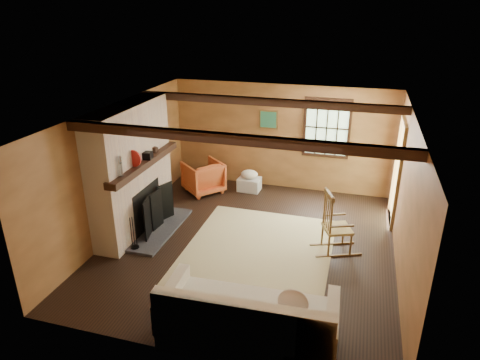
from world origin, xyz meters
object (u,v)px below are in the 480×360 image
(sofa, at_px, (248,323))
(armchair, at_px, (203,177))
(laundry_basket, at_px, (249,184))
(fireplace, at_px, (133,174))
(rocking_chair, at_px, (335,226))

(sofa, xyz_separation_m, armchair, (-2.22, 4.30, 0.05))
(armchair, bearing_deg, laundry_basket, 151.55)
(fireplace, distance_m, rocking_chair, 3.75)
(fireplace, xyz_separation_m, sofa, (2.83, -2.35, -0.79))
(fireplace, distance_m, sofa, 3.76)
(rocking_chair, height_order, armchair, rocking_chair)
(fireplace, relative_size, laundry_basket, 4.80)
(laundry_basket, bearing_deg, rocking_chair, -45.41)
(fireplace, bearing_deg, laundry_basket, 55.25)
(rocking_chair, distance_m, sofa, 2.69)
(rocking_chair, relative_size, armchair, 1.42)
(rocking_chair, bearing_deg, armchair, 37.93)
(laundry_basket, xyz_separation_m, armchair, (-0.99, -0.36, 0.21))
(rocking_chair, bearing_deg, fireplace, 70.63)
(sofa, height_order, armchair, sofa)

